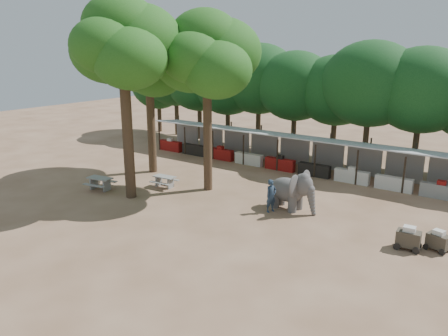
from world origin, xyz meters
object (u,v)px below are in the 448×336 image
Objects in this scene: yard_tree_center at (123,44)px; yard_tree_left at (149,60)px; cart_back at (438,241)px; cart_front at (408,238)px; yard_tree_back at (207,56)px; handler at (271,196)px; elephant at (292,190)px; picnic_table_near at (100,182)px; picnic_table_far at (165,180)px.

yard_tree_left is at bearing 120.96° from yard_tree_center.
yard_tree_left is at bearing -170.91° from cart_back.
cart_front is at bearing -8.55° from yard_tree_left.
yard_tree_back reaches higher than yard_tree_left.
yard_tree_left is 21.74m from cart_back.
cart_front is at bearing -8.13° from yard_tree_back.
elephant is at bearing -18.36° from handler.
cart_front is at bearing 7.57° from yard_tree_center.
picnic_table_near is (-5.57, -4.38, -8.00)m from yard_tree_back.
yard_tree_left reaches higher than handler.
picnic_table_far is at bearing -149.27° from yard_tree_back.
yard_tree_center is at bearing 127.90° from handler.
elephant is at bearing -6.21° from yard_tree_left.
cart_front is at bearing -73.35° from handler.
elephant is 12.58m from picnic_table_near.
yard_tree_back is 9.41× the size of cart_front.
yard_tree_center is 18.37m from cart_front.
yard_tree_left is at bearing 166.90° from cart_front.
yard_tree_back is 8.57m from picnic_table_far.
handler is (-0.81, -1.01, -0.21)m from elephant.
cart_front is at bearing -135.55° from cart_back.
elephant reaches higher than cart_back.
yard_tree_back is (3.00, 4.00, -0.67)m from yard_tree_center.
cart_back reaches higher than picnic_table_near.
picnic_table_far is 16.73m from cart_back.
elephant reaches higher than picnic_table_near.
yard_tree_left reaches higher than cart_front.
picnic_table_far is 15.59m from cart_front.
cart_front is 1.03× the size of cart_back.
cart_front is 1.31m from cart_back.
yard_tree_left is 5.81× the size of handler.
handler is at bearing 171.51° from cart_front.
cart_back is (20.21, -2.23, -7.70)m from yard_tree_left.
elephant is (9.33, 3.66, -8.05)m from yard_tree_center.
yard_tree_center reaches higher than elephant.
yard_tree_back is at bearing 167.32° from cart_front.
picnic_table_near is 20.03m from cart_back.
yard_tree_center is at bearing -59.04° from yard_tree_left.
elephant is at bearing -3.09° from yard_tree_back.
yard_tree_center reaches higher than picnic_table_near.
picnic_table_near is at bearing -85.47° from yard_tree_left.
yard_tree_left is 0.97× the size of yard_tree_back.
yard_tree_center is 3.94× the size of elephant.
picnic_table_far is 1.38× the size of cart_back.
cart_front is (15.59, -0.37, 0.06)m from picnic_table_far.
yard_tree_center is 1.06× the size of yard_tree_back.
handler is 11.50m from picnic_table_near.
yard_tree_center is at bearing -176.98° from cart_front.
yard_tree_center is at bearing -155.47° from cart_back.
yard_tree_left reaches higher than picnic_table_far.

